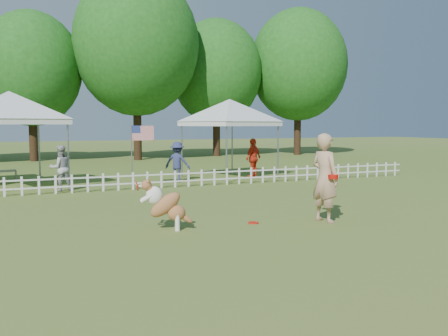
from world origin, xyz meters
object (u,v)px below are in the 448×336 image
at_px(spectator_a, 61,168).
at_px(spectator_b, 177,162).
at_px(frisbee_on_turf, 253,223).
at_px(canopy_tent_left, 10,141).
at_px(canopy_tent_right, 230,139).
at_px(handler, 325,178).
at_px(spectator_c, 253,158).
at_px(flag_pole, 132,156).
at_px(dog, 166,205).

bearing_deg(spectator_a, spectator_b, -179.51).
relative_size(frisbee_on_turf, canopy_tent_left, 0.07).
relative_size(canopy_tent_left, canopy_tent_right, 1.03).
bearing_deg(spectator_b, handler, 132.44).
relative_size(canopy_tent_left, spectator_c, 2.00).
height_order(canopy_tent_right, flag_pole, canopy_tent_right).
relative_size(handler, flag_pole, 0.91).
bearing_deg(dog, handler, 7.18).
xyz_separation_m(frisbee_on_turf, canopy_tent_right, (3.56, 8.99, 1.58)).
relative_size(handler, spectator_b, 1.30).
distance_m(frisbee_on_turf, spectator_c, 9.61).
xyz_separation_m(canopy_tent_left, spectator_c, (9.22, -0.40, -0.82)).
relative_size(dog, spectator_c, 0.66).
bearing_deg(spectator_c, flag_pole, -17.87).
xyz_separation_m(handler, canopy_tent_right, (2.00, 9.49, 0.58)).
relative_size(spectator_b, spectator_c, 0.94).
xyz_separation_m(canopy_tent_right, spectator_c, (0.86, -0.50, -0.77)).
height_order(handler, canopy_tent_right, canopy_tent_right).
xyz_separation_m(dog, spectator_c, (6.42, 8.42, 0.28)).
bearing_deg(spectator_c, spectator_b, -26.94).
bearing_deg(canopy_tent_left, dog, -87.07).
bearing_deg(frisbee_on_turf, canopy_tent_left, 118.40).
xyz_separation_m(frisbee_on_turf, spectator_a, (-3.33, 7.50, 0.75)).
distance_m(spectator_a, spectator_b, 4.47).
height_order(handler, spectator_c, handler).
bearing_deg(spectator_b, canopy_tent_right, -126.72).
distance_m(dog, frisbee_on_turf, 2.08).
bearing_deg(dog, flag_pole, 98.21).
xyz_separation_m(spectator_a, spectator_c, (7.74, 0.99, 0.06)).
bearing_deg(frisbee_on_turf, handler, -17.97).
relative_size(canopy_tent_right, spectator_b, 2.06).
bearing_deg(canopy_tent_right, spectator_a, 175.30).
distance_m(frisbee_on_turf, spectator_a, 8.24).
height_order(canopy_tent_left, spectator_c, canopy_tent_left).
height_order(handler, dog, handler).
bearing_deg(spectator_a, canopy_tent_right, -178.44).
bearing_deg(spectator_a, spectator_c, 176.66).
bearing_deg(frisbee_on_turf, canopy_tent_right, 68.42).
height_order(spectator_b, spectator_c, spectator_c).
relative_size(handler, frisbee_on_turf, 8.23).
bearing_deg(canopy_tent_left, handler, -70.60).
xyz_separation_m(dog, spectator_a, (-1.32, 7.42, 0.22)).
distance_m(flag_pole, spectator_b, 2.23).
bearing_deg(handler, canopy_tent_left, 23.02).
bearing_deg(flag_pole, canopy_tent_left, 161.82).
relative_size(dog, canopy_tent_right, 0.34).
xyz_separation_m(frisbee_on_turf, canopy_tent_left, (-4.81, 8.89, 1.63)).
height_order(frisbee_on_turf, spectator_c, spectator_c).
bearing_deg(spectator_b, spectator_c, -138.56).
xyz_separation_m(handler, spectator_a, (-4.88, 8.01, -0.24)).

